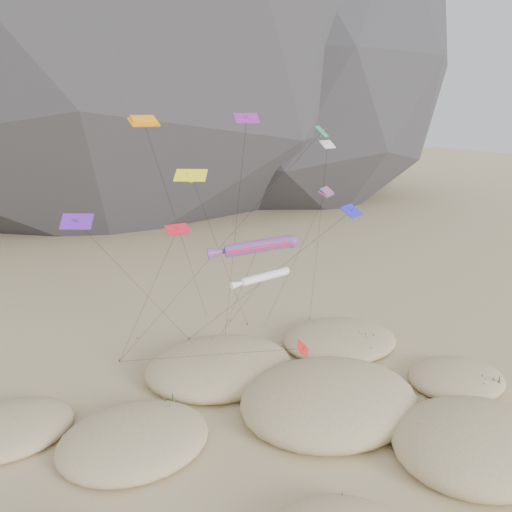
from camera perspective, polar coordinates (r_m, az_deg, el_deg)
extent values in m
plane|color=#CCB789|center=(41.48, 6.00, -21.28)|extent=(500.00, 500.00, 0.00)
ellipsoid|color=black|center=(156.80, 3.86, 20.93)|extent=(130.55, 126.41, 100.00)
ellipsoid|color=#CCB789|center=(43.91, 23.94, -18.96)|extent=(13.49, 11.47, 3.96)
ellipsoid|color=#CCB789|center=(42.41, -13.77, -19.70)|extent=(11.77, 10.00, 2.80)
ellipsoid|color=#CCB789|center=(45.78, 8.34, -15.94)|extent=(15.99, 13.59, 4.23)
ellipsoid|color=#CCB789|center=(53.03, 21.90, -12.82)|extent=(9.56, 8.13, 2.12)
ellipsoid|color=#CCB789|center=(51.07, -4.19, -12.41)|extent=(14.85, 12.62, 3.30)
ellipsoid|color=#CCB789|center=(57.54, 9.50, -9.38)|extent=(13.15, 11.17, 2.33)
ellipsoid|color=#CCB789|center=(47.14, -26.41, -17.25)|extent=(10.11, 8.59, 2.26)
ellipsoid|color=black|center=(43.30, 19.80, -18.83)|extent=(3.06, 2.62, 0.92)
ellipsoid|color=black|center=(42.91, 21.10, -19.66)|extent=(2.53, 2.17, 0.76)
ellipsoid|color=black|center=(41.95, -13.60, -19.86)|extent=(3.06, 2.62, 0.92)
ellipsoid|color=black|center=(44.70, -10.71, -17.32)|extent=(2.41, 2.06, 0.72)
ellipsoid|color=black|center=(44.49, 6.54, -16.68)|extent=(3.85, 3.29, 1.15)
ellipsoid|color=black|center=(47.02, 7.54, -14.89)|extent=(2.98, 2.55, 0.90)
ellipsoid|color=black|center=(43.80, 5.36, -17.54)|extent=(2.57, 2.20, 0.77)
ellipsoid|color=black|center=(52.63, 24.16, -13.18)|extent=(2.55, 2.19, 0.77)
ellipsoid|color=black|center=(53.44, -5.77, -10.76)|extent=(2.78, 2.37, 0.83)
ellipsoid|color=black|center=(51.83, -3.76, -11.75)|extent=(2.37, 2.03, 0.71)
ellipsoid|color=black|center=(57.18, 12.12, -9.51)|extent=(2.12, 1.82, 0.64)
ellipsoid|color=black|center=(55.32, 12.23, -10.55)|extent=(2.26, 1.94, 0.68)
ellipsoid|color=black|center=(44.90, -27.02, -19.30)|extent=(1.83, 1.57, 0.55)
cylinder|color=#3F2D1E|center=(58.34, -7.68, -9.33)|extent=(0.08, 0.08, 0.30)
cylinder|color=#3F2D1E|center=(58.95, -3.55, -8.92)|extent=(0.08, 0.08, 0.30)
cylinder|color=#3F2D1E|center=(62.51, -2.97, -7.39)|extent=(0.08, 0.08, 0.30)
cylinder|color=#3F2D1E|center=(61.54, -1.00, -7.77)|extent=(0.08, 0.08, 0.30)
cylinder|color=#3F2D1E|center=(59.61, 4.40, -8.64)|extent=(0.08, 0.08, 0.30)
cylinder|color=#3F2D1E|center=(59.51, -13.42, -9.11)|extent=(0.08, 0.08, 0.30)
cylinder|color=#3F2D1E|center=(63.50, 6.18, -7.08)|extent=(0.08, 0.08, 0.30)
cylinder|color=#3F2D1E|center=(55.05, -15.36, -11.45)|extent=(0.08, 0.08, 0.30)
cylinder|color=red|center=(45.33, 0.31, 1.14)|extent=(6.41, 2.41, 1.79)
sphere|color=red|center=(46.03, 4.09, 1.65)|extent=(1.20, 1.20, 1.20)
cone|color=red|center=(44.80, -3.97, 0.50)|extent=(2.74, 1.54, 1.28)
cylinder|color=black|center=(53.03, -1.90, -4.18)|extent=(1.24, 12.41, 13.40)
cylinder|color=white|center=(46.98, 1.00, -2.38)|extent=(4.78, 1.17, 1.07)
sphere|color=white|center=(48.09, 3.41, -1.72)|extent=(0.79, 0.79, 0.79)
cone|color=white|center=(45.87, -1.78, -3.16)|extent=(1.97, 0.84, 0.80)
cylinder|color=black|center=(51.93, -2.21, -6.53)|extent=(2.41, 8.39, 10.21)
cube|color=orange|center=(42.48, -12.69, 14.71)|extent=(2.60, 1.57, 0.73)
cube|color=orange|center=(42.48, -12.70, 14.96)|extent=(2.19, 1.27, 0.71)
cylinder|color=black|center=(52.59, -8.40, 1.73)|extent=(9.77, 15.07, 24.36)
cube|color=red|center=(51.32, 8.05, 7.17)|extent=(2.52, 2.31, 0.67)
cube|color=red|center=(51.29, 8.06, 7.42)|extent=(2.10, 1.92, 0.66)
cylinder|color=black|center=(55.79, 4.19, -1.08)|extent=(3.21, 7.85, 17.25)
cube|color=purple|center=(42.43, -1.07, 15.47)|extent=(2.14, 1.31, 0.82)
cube|color=purple|center=(42.43, -1.07, 15.27)|extent=(0.28, 0.30, 0.68)
cylinder|color=black|center=(49.58, -2.53, 1.20)|extent=(1.88, 11.04, 24.59)
cube|color=#1F19DB|center=(42.18, 10.89, 5.08)|extent=(2.56, 2.24, 0.83)
cube|color=#1F19DB|center=(42.21, 10.87, 4.88)|extent=(0.35, 0.34, 0.78)
cylinder|color=black|center=(49.26, 0.14, -3.39)|extent=(9.56, 16.90, 17.21)
cube|color=#5F1DAE|center=(38.39, -19.81, 3.73)|extent=(2.52, 1.93, 0.98)
cube|color=#5F1DAE|center=(38.42, -19.79, 3.51)|extent=(0.39, 0.42, 0.75)
cylinder|color=black|center=(47.83, -12.52, -4.23)|extent=(11.77, 13.18, 17.49)
cube|color=red|center=(40.48, -8.94, 3.02)|extent=(2.03, 1.28, 0.69)
cube|color=red|center=(40.52, -8.93, 2.81)|extent=(0.25, 0.23, 0.65)
cylinder|color=black|center=(47.34, -12.61, -5.39)|extent=(4.07, 10.56, 16.04)
cube|color=#1AAF62|center=(48.18, 7.55, 13.93)|extent=(2.26, 2.42, 1.01)
cube|color=#1AAF62|center=(48.18, 7.55, 13.75)|extent=(0.45, 0.44, 0.74)
cylinder|color=black|center=(49.37, -4.73, 0.33)|extent=(19.02, 7.63, 23.33)
cube|color=silver|center=(48.52, 8.19, 12.52)|extent=(1.88, 1.39, 0.73)
cube|color=silver|center=(48.53, 8.18, 12.34)|extent=(0.28, 0.31, 0.57)
cylinder|color=black|center=(55.21, 7.04, 1.35)|extent=(4.17, 9.12, 22.14)
cube|color=red|center=(42.00, 5.38, -10.48)|extent=(1.78, 2.12, 0.87)
cube|color=red|center=(42.07, 5.37, -10.66)|extent=(0.39, 0.36, 0.64)
cylinder|color=black|center=(47.79, -6.38, -11.26)|extent=(12.65, 16.19, 6.34)
cube|color=#F8FF1A|center=(41.20, -7.48, 9.13)|extent=(2.95, 2.49, 0.85)
cube|color=#F8FF1A|center=(41.22, -7.47, 8.93)|extent=(0.37, 0.32, 0.90)
cylinder|color=black|center=(50.77, -3.59, -1.06)|extent=(10.32, 12.55, 20.16)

